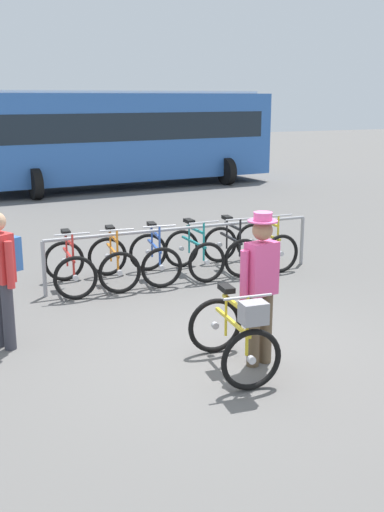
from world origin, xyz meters
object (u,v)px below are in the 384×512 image
at_px(racked_bike_teal, 194,253).
at_px(bus_distant, 122,133).
at_px(racked_bike_orange, 113,262).
at_px(racked_bike_yellow, 266,245).
at_px(racked_bike_blue, 155,257).
at_px(pedestrian_with_backpack, 2,271).
at_px(racked_bike_black, 231,249).
at_px(racked_bike_red, 69,267).
at_px(person_with_featured_bike, 261,283).
at_px(featured_bicycle, 235,334).

xyz_separation_m(racked_bike_teal, bus_distant, (2.11, 10.51, 1.37)).
bearing_deg(racked_bike_teal, racked_bike_orange, -179.55).
bearing_deg(racked_bike_yellow, racked_bike_blue, -179.55).
distance_m(racked_bike_orange, racked_bike_teal, 1.40).
distance_m(racked_bike_orange, racked_bike_blue, 0.70).
height_order(racked_bike_yellow, bus_distant, bus_distant).
bearing_deg(pedestrian_with_backpack, racked_bike_black, 26.00).
xyz_separation_m(racked_bike_red, bus_distant, (4.21, 10.53, 1.37)).
relative_size(racked_bike_red, racked_bike_blue, 0.95).
height_order(racked_bike_blue, bus_distant, bus_distant).
relative_size(racked_bike_yellow, person_with_featured_bike, 0.64).
distance_m(featured_bicycle, pedestrian_with_backpack, 2.82).
bearing_deg(racked_bike_teal, racked_bike_yellow, 0.45).
relative_size(person_with_featured_bike, bus_distant, 0.17).
bearing_deg(racked_bike_black, racked_bike_yellow, 0.45).
bearing_deg(racked_bike_teal, featured_bicycle, -107.30).
height_order(racked_bike_orange, person_with_featured_bike, person_with_featured_bike).
xyz_separation_m(racked_bike_black, pedestrian_with_backpack, (-4.01, -1.95, 0.57)).
bearing_deg(featured_bicycle, pedestrian_with_backpack, 140.90).
bearing_deg(pedestrian_with_backpack, racked_bike_blue, 36.71).
distance_m(featured_bicycle, bus_distant, 14.64).
height_order(racked_bike_blue, pedestrian_with_backpack, pedestrian_with_backpack).
relative_size(racked_bike_black, racked_bike_yellow, 1.05).
height_order(racked_bike_black, pedestrian_with_backpack, pedestrian_with_backpack).
height_order(featured_bicycle, person_with_featured_bike, person_with_featured_bike).
height_order(racked_bike_red, person_with_featured_bike, person_with_featured_bike).
distance_m(racked_bike_red, racked_bike_yellow, 3.50).
bearing_deg(racked_bike_black, racked_bike_red, -179.55).
distance_m(racked_bike_blue, featured_bicycle, 3.72).
xyz_separation_m(person_with_featured_bike, pedestrian_with_backpack, (-2.51, 1.64, -0.01)).
relative_size(racked_bike_teal, racked_bike_yellow, 1.01).
height_order(pedestrian_with_backpack, bus_distant, bus_distant).
height_order(racked_bike_red, racked_bike_orange, same).
height_order(racked_bike_black, featured_bicycle, same).
bearing_deg(racked_bike_black, racked_bike_blue, -179.55).
bearing_deg(pedestrian_with_backpack, person_with_featured_bike, -33.13).
height_order(racked_bike_orange, racked_bike_yellow, same).
relative_size(racked_bike_orange, featured_bicycle, 0.97).
distance_m(featured_bicycle, person_with_featured_bike, 0.63).
distance_m(racked_bike_teal, person_with_featured_bike, 3.72).
xyz_separation_m(racked_bike_teal, featured_bicycle, (-1.15, -3.70, 0.08)).
height_order(featured_bicycle, bus_distant, bus_distant).
distance_m(racked_bike_red, person_with_featured_bike, 3.85).
bearing_deg(bus_distant, racked_bike_teal, -101.35).
height_order(racked_bike_orange, featured_bicycle, same).
distance_m(racked_bike_teal, bus_distant, 10.81).
relative_size(racked_bike_blue, racked_bike_black, 1.03).
distance_m(racked_bike_blue, racked_bike_teal, 0.70).
bearing_deg(racked_bike_red, racked_bike_blue, 0.45).
bearing_deg(racked_bike_teal, bus_distant, 78.65).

